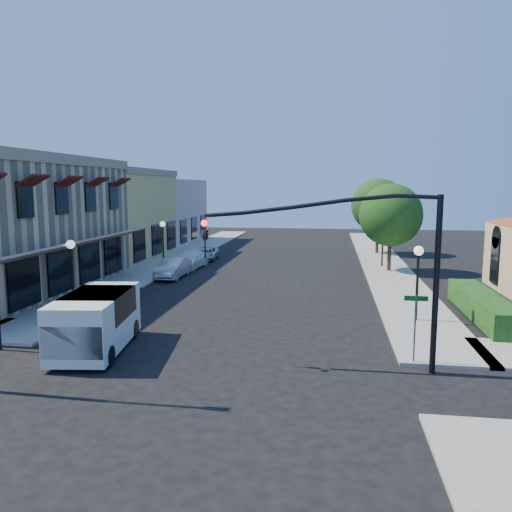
# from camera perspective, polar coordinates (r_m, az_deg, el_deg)

# --- Properties ---
(ground) EXTENTS (120.00, 120.00, 0.00)m
(ground) POSITION_cam_1_polar(r_m,az_deg,el_deg) (17.19, -7.50, -13.44)
(ground) COLOR black
(ground) RESTS_ON ground
(sidewalk_left) EXTENTS (3.50, 50.00, 0.12)m
(sidewalk_left) POSITION_cam_1_polar(r_m,az_deg,el_deg) (44.82, -8.73, -0.10)
(sidewalk_left) COLOR gray
(sidewalk_left) RESTS_ON ground
(sidewalk_right) EXTENTS (3.50, 50.00, 0.12)m
(sidewalk_right) POSITION_cam_1_polar(r_m,az_deg,el_deg) (43.02, 14.13, -0.58)
(sidewalk_right) COLOR gray
(sidewalk_right) RESTS_ON ground
(curb_red_strip) EXTENTS (0.25, 10.00, 0.06)m
(curb_red_strip) POSITION_cam_1_polar(r_m,az_deg,el_deg) (26.74, -17.07, -5.93)
(curb_red_strip) COLOR maroon
(curb_red_strip) RESTS_ON ground
(yellow_stucco_building) EXTENTS (10.00, 12.00, 7.60)m
(yellow_stucco_building) POSITION_cam_1_polar(r_m,az_deg,el_deg) (46.02, -17.28, 4.53)
(yellow_stucco_building) COLOR #D1B55E
(yellow_stucco_building) RESTS_ON ground
(pink_stucco_building) EXTENTS (10.00, 12.00, 7.00)m
(pink_stucco_building) POSITION_cam_1_polar(r_m,az_deg,el_deg) (57.06, -12.02, 5.00)
(pink_stucco_building) COLOR beige
(pink_stucco_building) RESTS_ON ground
(hedge) EXTENTS (1.40, 8.00, 1.10)m
(hedge) POSITION_cam_1_polar(r_m,az_deg,el_deg) (26.15, 24.40, -6.61)
(hedge) COLOR #133D11
(hedge) RESTS_ON ground
(street_tree_a) EXTENTS (4.56, 4.56, 6.48)m
(street_tree_a) POSITION_cam_1_polar(r_m,az_deg,el_deg) (37.66, 15.14, 4.53)
(street_tree_a) COLOR #301F13
(street_tree_a) RESTS_ON ground
(street_tree_b) EXTENTS (4.94, 4.94, 7.02)m
(street_tree_b) POSITION_cam_1_polar(r_m,az_deg,el_deg) (47.58, 13.80, 5.65)
(street_tree_b) COLOR #301F13
(street_tree_b) RESTS_ON ground
(signal_mast_arm) EXTENTS (8.01, 0.39, 6.00)m
(signal_mast_arm) POSITION_cam_1_polar(r_m,az_deg,el_deg) (17.05, 12.99, 0.46)
(signal_mast_arm) COLOR black
(signal_mast_arm) RESTS_ON ground
(street_name_sign) EXTENTS (0.80, 0.06, 2.50)m
(street_name_sign) POSITION_cam_1_polar(r_m,az_deg,el_deg) (18.38, 17.74, -6.77)
(street_name_sign) COLOR #595B5E
(street_name_sign) RESTS_ON ground
(lamppost_left_near) EXTENTS (0.44, 0.44, 3.57)m
(lamppost_left_near) POSITION_cam_1_polar(r_m,az_deg,el_deg) (26.98, -20.37, -0.04)
(lamppost_left_near) COLOR black
(lamppost_left_near) RESTS_ON ground
(lamppost_left_far) EXTENTS (0.44, 0.44, 3.57)m
(lamppost_left_far) POSITION_cam_1_polar(r_m,az_deg,el_deg) (39.72, -10.60, 2.72)
(lamppost_left_far) COLOR black
(lamppost_left_far) RESTS_ON ground
(lamppost_right_near) EXTENTS (0.44, 0.44, 3.57)m
(lamppost_right_near) POSITION_cam_1_polar(r_m,az_deg,el_deg) (23.96, 18.04, -0.89)
(lamppost_right_near) COLOR black
(lamppost_right_near) RESTS_ON ground
(lamppost_right_far) EXTENTS (0.44, 0.44, 3.57)m
(lamppost_right_far) POSITION_cam_1_polar(r_m,az_deg,el_deg) (39.72, 14.31, 2.61)
(lamppost_right_far) COLOR black
(lamppost_right_far) RESTS_ON ground
(white_van) EXTENTS (2.81, 5.24, 2.21)m
(white_van) POSITION_cam_1_polar(r_m,az_deg,el_deg) (20.04, -17.89, -6.81)
(white_van) COLOR silver
(white_van) RESTS_ON ground
(parked_car_a) EXTENTS (1.89, 3.69, 1.20)m
(parked_car_a) POSITION_cam_1_polar(r_m,az_deg,el_deg) (24.56, -17.67, -5.73)
(parked_car_a) COLOR black
(parked_car_a) RESTS_ON ground
(parked_car_b) EXTENTS (1.52, 4.18, 1.37)m
(parked_car_b) POSITION_cam_1_polar(r_m,az_deg,el_deg) (34.83, -9.47, -1.36)
(parked_car_b) COLOR silver
(parked_car_b) RESTS_ON ground
(parked_car_c) EXTENTS (2.27, 4.74, 1.33)m
(parked_car_c) POSITION_cam_1_polar(r_m,az_deg,el_deg) (38.76, -7.57, -0.42)
(parked_car_c) COLOR white
(parked_car_c) RESTS_ON ground
(parked_car_d) EXTENTS (2.17, 4.11, 1.10)m
(parked_car_d) POSITION_cam_1_polar(r_m,az_deg,el_deg) (43.07, -5.71, 0.29)
(parked_car_d) COLOR #A7AAAD
(parked_car_d) RESTS_ON ground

